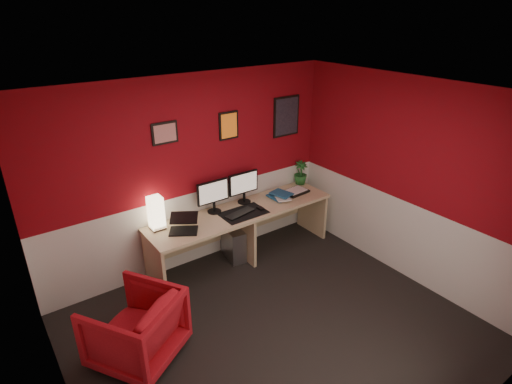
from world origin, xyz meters
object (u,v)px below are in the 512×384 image
object	(u,v)px
desk	(243,234)
monitor_right	(244,183)
monitor_left	(213,192)
shoji_lamp	(156,214)
potted_plant	(301,173)
zen_tray	(296,192)
armchair	(136,328)
laptop	(183,224)
pc_tower	(233,243)

from	to	relation	value
desk	monitor_right	size ratio (longest dim) A/B	4.48
desk	monitor_right	distance (m)	0.70
desk	monitor_left	xyz separation A→B (m)	(-0.32, 0.18, 0.66)
desk	monitor_left	bearing A→B (deg)	150.90
shoji_lamp	potted_plant	distance (m)	2.32
monitor_right	zen_tray	bearing A→B (deg)	-12.14
shoji_lamp	armchair	size ratio (longest dim) A/B	0.51
shoji_lamp	zen_tray	bearing A→B (deg)	-4.82
laptop	monitor_left	distance (m)	0.63
pc_tower	armchair	world-z (taller)	armchair
desk	zen_tray	distance (m)	1.02
armchair	shoji_lamp	bearing A→B (deg)	-156.63
monitor_right	zen_tray	xyz separation A→B (m)	(0.78, -0.17, -0.28)
zen_tray	potted_plant	size ratio (longest dim) A/B	0.99
laptop	zen_tray	world-z (taller)	laptop
desk	laptop	xyz separation A→B (m)	(-0.88, -0.05, 0.47)
laptop	armchair	bearing A→B (deg)	-106.91
monitor_left	potted_plant	world-z (taller)	monitor_left
monitor_right	pc_tower	bearing A→B (deg)	-158.90
shoji_lamp	potted_plant	xyz separation A→B (m)	(2.32, 0.04, -0.02)
potted_plant	laptop	bearing A→B (deg)	-172.22
monitor_left	laptop	bearing A→B (deg)	-157.52
zen_tray	potted_plant	distance (m)	0.38
potted_plant	armchair	bearing A→B (deg)	-160.21
shoji_lamp	monitor_right	size ratio (longest dim) A/B	0.69
monitor_left	zen_tray	distance (m)	1.30
monitor_right	pc_tower	distance (m)	0.84
desk	pc_tower	size ratio (longest dim) A/B	5.78
zen_tray	potted_plant	world-z (taller)	potted_plant
monitor_right	pc_tower	size ratio (longest dim) A/B	1.29
zen_tray	armchair	xyz separation A→B (m)	(-2.78, -0.89, -0.39)
monitor_right	armchair	size ratio (longest dim) A/B	0.74
desk	laptop	world-z (taller)	laptop
desk	potted_plant	xyz separation A→B (m)	(1.22, 0.23, 0.54)
monitor_right	monitor_left	bearing A→B (deg)	-178.31
monitor_left	monitor_right	bearing A→B (deg)	1.69
desk	monitor_right	world-z (taller)	monitor_right
desk	shoji_lamp	xyz separation A→B (m)	(-1.10, 0.20, 0.56)
desk	monitor_right	xyz separation A→B (m)	(0.16, 0.19, 0.66)
zen_tray	desk	bearing A→B (deg)	-178.54
monitor_right	pc_tower	xyz separation A→B (m)	(-0.26, -0.10, -0.80)
laptop	potted_plant	distance (m)	2.12
desk	shoji_lamp	bearing A→B (deg)	169.89
potted_plant	monitor_right	bearing A→B (deg)	-177.82
shoji_lamp	monitor_right	xyz separation A→B (m)	(1.26, -0.00, 0.09)
zen_tray	armchair	size ratio (longest dim) A/B	0.45
laptop	pc_tower	xyz separation A→B (m)	(0.78, 0.15, -0.61)
shoji_lamp	armchair	distance (m)	1.41
monitor_left	pc_tower	xyz separation A→B (m)	(0.22, -0.09, -0.80)
shoji_lamp	laptop	bearing A→B (deg)	-48.56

